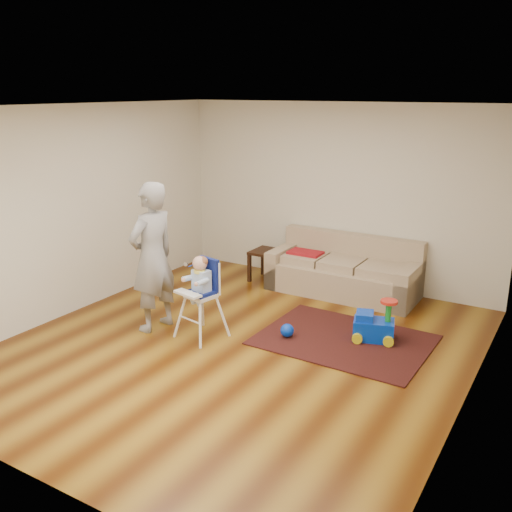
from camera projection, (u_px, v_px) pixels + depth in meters
The scene contains 9 objects.
ground at pixel (238, 347), 6.60m from camera, with size 5.50×5.50×0.00m, color #492206.
room_envelope at pixel (262, 180), 6.50m from camera, with size 5.04×5.52×2.72m.
sofa at pixel (343, 266), 8.21m from camera, with size 2.14×0.88×0.83m.
side_table at pixel (268, 265), 8.84m from camera, with size 0.48×0.48×0.48m, color black, non-canonical shape.
area_rug at pixel (344, 340), 6.77m from camera, with size 1.94×1.46×0.02m, color black.
ride_on_toy at pixel (374, 319), 6.70m from camera, with size 0.47×0.33×0.51m, color #0837C8, non-canonical shape.
toy_ball at pixel (287, 330), 6.81m from camera, with size 0.16×0.16×0.16m, color #0837C8.
high_chair at pixel (201, 298), 6.75m from camera, with size 0.56×0.56×1.02m.
adult at pixel (152, 257), 6.88m from camera, with size 0.67×0.44×1.84m, color gray.
Camera 1 is at (3.27, -5.07, 2.88)m, focal length 40.00 mm.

